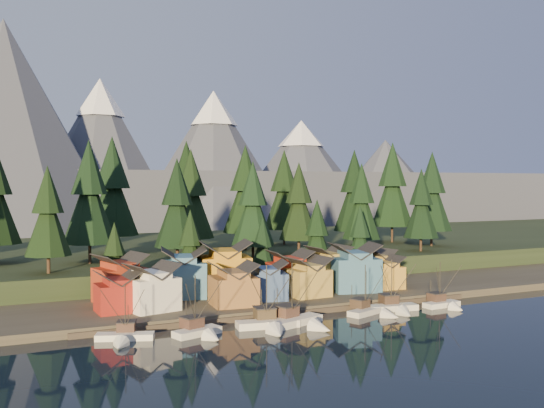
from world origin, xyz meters
name	(u,v)px	position (x,y,z in m)	size (l,w,h in m)	color
ground	(335,334)	(0.00, 0.00, 0.00)	(500.00, 500.00, 0.00)	black
shore_strip	(242,290)	(0.00, 40.00, 0.75)	(400.00, 50.00, 1.50)	#3A342A
hillside	(179,256)	(0.00, 90.00, 3.00)	(420.00, 100.00, 6.00)	black
dock	(290,312)	(0.00, 16.50, 0.50)	(80.00, 4.00, 1.00)	#443A31
mountain_ridge	(97,180)	(-4.20, 213.59, 26.06)	(560.00, 190.00, 90.00)	#4F5265
boat_0	(124,330)	(-32.14, 10.13, 1.78)	(9.56, 9.89, 9.80)	white
boat_1	(200,323)	(-20.37, 7.93, 2.18)	(8.71, 9.29, 10.80)	silver
boat_2	(270,316)	(-8.21, 7.68, 2.17)	(11.34, 12.06, 11.86)	silver
boat_3	(300,314)	(-2.56, 7.29, 2.16)	(11.87, 12.29, 11.99)	silver
boat_4	(373,305)	(13.89, 9.57, 1.87)	(9.99, 10.33, 10.31)	beige
boat_5	(396,301)	(19.55, 10.09, 2.02)	(10.24, 10.89, 10.94)	silver
boat_6	(445,298)	(30.58, 8.93, 1.96)	(8.16, 8.80, 9.99)	white
house_front_0	(117,290)	(-30.22, 25.44, 5.35)	(7.64, 7.26, 7.34)	maroon
house_front_1	(152,286)	(-24.27, 24.09, 6.00)	(9.87, 9.63, 8.57)	white
house_front_2	(233,283)	(-9.10, 22.18, 5.69)	(8.85, 8.91, 7.98)	olive
house_front_3	(267,279)	(-0.86, 24.84, 5.53)	(9.09, 8.84, 7.66)	#354D7E
house_front_4	(307,275)	(8.09, 24.76, 5.69)	(8.18, 8.77, 7.98)	#AD8B3D
house_front_5	(355,266)	(20.16, 25.51, 6.83)	(11.53, 10.89, 10.15)	#376282
house_front_6	(384,271)	(27.78, 25.30, 5.23)	(7.55, 7.19, 7.10)	gold
house_back_0	(120,277)	(-28.13, 33.95, 6.44)	(10.41, 10.17, 9.41)	maroon
house_back_1	(184,271)	(-15.29, 34.20, 6.73)	(10.75, 10.83, 9.96)	teal
house_back_2	(225,266)	(-6.12, 34.83, 7.25)	(12.04, 11.39, 10.95)	#C2831B
house_back_3	(290,270)	(7.24, 30.87, 6.10)	(9.09, 8.21, 8.75)	maroon
house_back_4	(328,265)	(17.51, 32.06, 6.29)	(8.60, 8.27, 9.12)	#A3853A
house_back_5	(376,266)	(29.52, 30.97, 5.66)	(8.43, 8.50, 7.92)	#A5833A
tree_hill_2	(48,214)	(-40.00, 48.00, 18.22)	(9.59, 9.59, 22.35)	#332319
tree_hill_3	(89,196)	(-30.00, 60.00, 21.68)	(12.31, 12.31, 28.67)	#332319
tree_hill_4	(112,190)	(-22.00, 75.00, 22.87)	(13.25, 13.25, 30.86)	#332319
tree_hill_5	(177,206)	(-12.00, 50.00, 19.36)	(10.49, 10.49, 24.44)	#332319
tree_hill_6	(191,197)	(-4.00, 65.00, 21.03)	(11.80, 11.80, 27.50)	#332319
tree_hill_7	(253,207)	(6.00, 48.00, 19.08)	(10.27, 10.27, 23.93)	#332319
tree_hill_8	(245,192)	(14.00, 72.00, 22.07)	(12.62, 12.62, 29.40)	#332319
tree_hill_9	(299,204)	(22.00, 55.00, 19.18)	(10.35, 10.35, 24.11)	#332319
tree_hill_10	(284,193)	(30.00, 80.00, 21.75)	(12.36, 12.36, 28.80)	#332319
tree_hill_11	(361,204)	(38.00, 50.00, 19.09)	(10.28, 10.28, 23.94)	#332319
tree_hill_12	(354,194)	(46.00, 66.00, 21.58)	(12.23, 12.23, 28.49)	#332319
tree_hill_13	(421,206)	(56.00, 48.00, 18.39)	(9.73, 9.73, 22.67)	#332319
tree_hill_14	(392,188)	(64.00, 72.00, 23.22)	(13.52, 13.52, 31.49)	#332319
tree_hill_15	(187,190)	(0.00, 82.00, 22.83)	(13.21, 13.21, 30.78)	#332319
tree_hill_17	(432,194)	(68.00, 58.00, 21.31)	(12.02, 12.02, 28.01)	#332319
tree_shore_0	(115,256)	(-28.00, 40.00, 9.86)	(6.58, 6.58, 15.32)	#332319
tree_shore_1	(190,246)	(-12.00, 40.00, 11.11)	(7.56, 7.56, 17.60)	#332319
tree_shore_2	(263,248)	(5.00, 40.00, 10.06)	(6.73, 6.73, 15.67)	#332319
tree_shore_3	(317,236)	(19.00, 40.00, 12.10)	(8.33, 8.33, 19.40)	#332319
tree_shore_4	(360,238)	(31.00, 40.00, 11.24)	(7.65, 7.65, 17.83)	#332319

